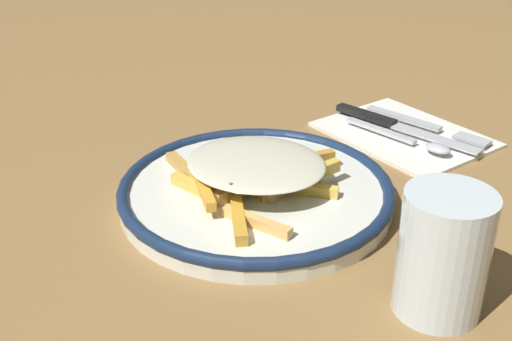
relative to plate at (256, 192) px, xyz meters
The scene contains 8 objects.
ground_plane 0.01m from the plate, ahead, with size 2.60×2.60×0.00m, color olive.
plate is the anchor object (origin of this frame).
fries_heap 0.03m from the plate, 84.53° to the left, with size 0.19×0.21×0.03m.
napkin 0.26m from the plate, behind, with size 0.15×0.20×0.01m, color white.
fork 0.29m from the plate, behind, with size 0.04×0.18×0.01m.
knife 0.26m from the plate, behind, with size 0.04×0.21×0.01m.
spoon 0.24m from the plate, behind, with size 0.03×0.15×0.01m.
water_glass 0.23m from the plate, 90.88° to the left, with size 0.07×0.07×0.11m, color silver.
Camera 1 is at (0.39, 0.46, 0.35)m, focal length 45.63 mm.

